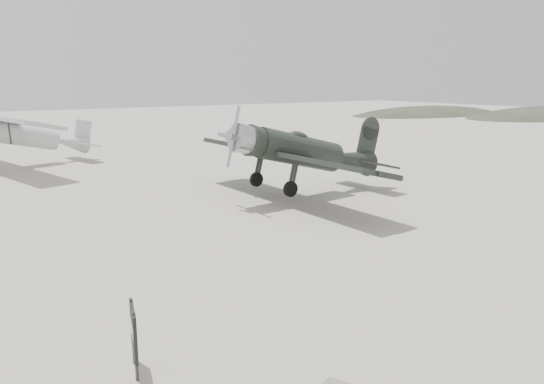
# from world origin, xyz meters

# --- Properties ---
(ground) EXTENTS (160.00, 160.00, 0.00)m
(ground) POSITION_xyz_m (0.00, 0.00, 0.00)
(ground) COLOR #AEA99A
(ground) RESTS_ON ground
(hill_northeast) EXTENTS (32.00, 16.00, 5.20)m
(hill_northeast) POSITION_xyz_m (50.00, 40.00, 0.00)
(hill_northeast) COLOR #2B3124
(hill_northeast) RESTS_ON ground
(lowwing_monoplane) EXTENTS (7.85, 10.89, 3.53)m
(lowwing_monoplane) POSITION_xyz_m (3.02, 6.64, 1.87)
(lowwing_monoplane) COLOR black
(lowwing_monoplane) RESTS_ON ground
(highwing_monoplane) EXTENTS (8.73, 12.20, 3.45)m
(highwing_monoplane) POSITION_xyz_m (-6.17, 21.71, 2.16)
(highwing_monoplane) COLOR #A8ABAD
(highwing_monoplane) RESTS_ON ground
(sign_board) EXTENTS (0.27, 0.83, 1.22)m
(sign_board) POSITION_xyz_m (-7.75, -2.95, 0.73)
(sign_board) COLOR #333333
(sign_board) RESTS_ON ground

